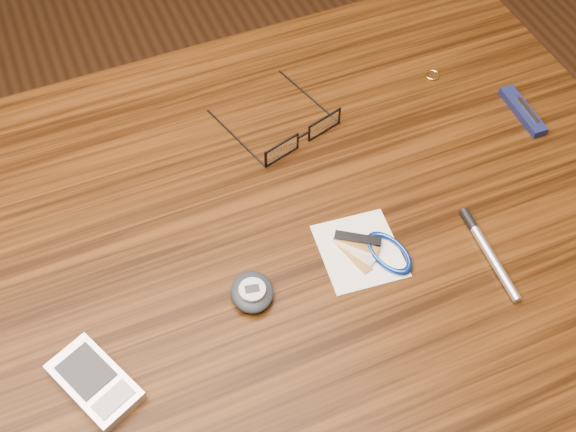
{
  "coord_description": "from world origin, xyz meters",
  "views": [
    {
      "loc": [
        -0.17,
        -0.47,
        1.45
      ],
      "look_at": [
        0.03,
        0.0,
        0.76
      ],
      "focal_mm": 45.0,
      "sensor_mm": 36.0,
      "label": 1
    }
  ],
  "objects_px": {
    "silver_pen": "(485,246)",
    "eyeglasses": "(299,135)",
    "pda_phone": "(95,382)",
    "desk": "(267,276)",
    "pocket_knife": "(523,111)",
    "pedometer": "(252,292)",
    "notepad_keys": "(374,251)"
  },
  "relations": [
    {
      "from": "silver_pen",
      "to": "eyeglasses",
      "type": "bearing_deg",
      "value": 118.78
    },
    {
      "from": "pda_phone",
      "to": "silver_pen",
      "type": "height_order",
      "value": "pda_phone"
    },
    {
      "from": "desk",
      "to": "pocket_knife",
      "type": "bearing_deg",
      "value": 6.61
    },
    {
      "from": "desk",
      "to": "pedometer",
      "type": "xyz_separation_m",
      "value": [
        -0.05,
        -0.08,
        0.11
      ]
    },
    {
      "from": "pedometer",
      "to": "notepad_keys",
      "type": "distance_m",
      "value": 0.15
    },
    {
      "from": "notepad_keys",
      "to": "silver_pen",
      "type": "height_order",
      "value": "silver_pen"
    },
    {
      "from": "eyeglasses",
      "to": "silver_pen",
      "type": "height_order",
      "value": "eyeglasses"
    },
    {
      "from": "pedometer",
      "to": "pda_phone",
      "type": "bearing_deg",
      "value": -169.31
    },
    {
      "from": "eyeglasses",
      "to": "pda_phone",
      "type": "bearing_deg",
      "value": -144.93
    },
    {
      "from": "desk",
      "to": "notepad_keys",
      "type": "bearing_deg",
      "value": -36.88
    },
    {
      "from": "pda_phone",
      "to": "silver_pen",
      "type": "xyz_separation_m",
      "value": [
        0.46,
        -0.01,
        -0.0
      ]
    },
    {
      "from": "desk",
      "to": "pda_phone",
      "type": "bearing_deg",
      "value": -154.04
    },
    {
      "from": "pda_phone",
      "to": "notepad_keys",
      "type": "xyz_separation_m",
      "value": [
        0.34,
        0.03,
        -0.0
      ]
    },
    {
      "from": "eyeglasses",
      "to": "pda_phone",
      "type": "height_order",
      "value": "eyeglasses"
    },
    {
      "from": "eyeglasses",
      "to": "silver_pen",
      "type": "bearing_deg",
      "value": -61.22
    },
    {
      "from": "pedometer",
      "to": "pocket_knife",
      "type": "relative_size",
      "value": 0.69
    },
    {
      "from": "notepad_keys",
      "to": "pocket_knife",
      "type": "xyz_separation_m",
      "value": [
        0.29,
        0.12,
        0.0
      ]
    },
    {
      "from": "desk",
      "to": "notepad_keys",
      "type": "height_order",
      "value": "notepad_keys"
    },
    {
      "from": "eyeglasses",
      "to": "pocket_knife",
      "type": "relative_size",
      "value": 1.74
    },
    {
      "from": "pocket_knife",
      "to": "silver_pen",
      "type": "relative_size",
      "value": 0.69
    },
    {
      "from": "desk",
      "to": "silver_pen",
      "type": "relative_size",
      "value": 7.58
    },
    {
      "from": "pedometer",
      "to": "silver_pen",
      "type": "bearing_deg",
      "value": -9.49
    },
    {
      "from": "eyeglasses",
      "to": "pocket_knife",
      "type": "height_order",
      "value": "eyeglasses"
    },
    {
      "from": "eyeglasses",
      "to": "pedometer",
      "type": "xyz_separation_m",
      "value": [
        -0.14,
        -0.19,
        -0.0
      ]
    },
    {
      "from": "pedometer",
      "to": "eyeglasses",
      "type": "bearing_deg",
      "value": 54.09
    },
    {
      "from": "pedometer",
      "to": "silver_pen",
      "type": "xyz_separation_m",
      "value": [
        0.27,
        -0.05,
        -0.0
      ]
    },
    {
      "from": "pedometer",
      "to": "silver_pen",
      "type": "distance_m",
      "value": 0.28
    },
    {
      "from": "notepad_keys",
      "to": "pda_phone",
      "type": "bearing_deg",
      "value": -174.21
    },
    {
      "from": "pda_phone",
      "to": "pocket_knife",
      "type": "distance_m",
      "value": 0.64
    },
    {
      "from": "eyeglasses",
      "to": "pda_phone",
      "type": "distance_m",
      "value": 0.4
    },
    {
      "from": "notepad_keys",
      "to": "pocket_knife",
      "type": "bearing_deg",
      "value": 23.48
    },
    {
      "from": "notepad_keys",
      "to": "silver_pen",
      "type": "relative_size",
      "value": 0.85
    }
  ]
}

